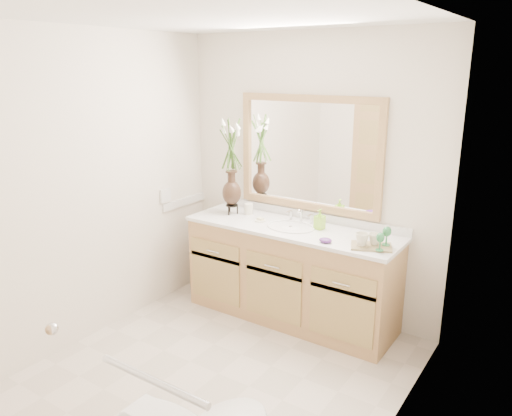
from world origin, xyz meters
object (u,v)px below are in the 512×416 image
Objects in this scene: flower_vase at (231,153)px; tumbler at (249,209)px; soap_bottle at (320,220)px; tray at (371,246)px.

flower_vase reaches higher than tumbler.
soap_bottle reaches higher than tumbler.
flower_vase is at bearing 152.02° from tray.
tumbler is 1.25m from tray.
tray is at bearing -9.16° from tumbler.
flower_vase is 0.98m from soap_bottle.
tumbler is at bearing 148.16° from tray.
tray is (1.37, -0.13, -0.55)m from flower_vase.
soap_bottle is at bearing 138.34° from tray.
tray is (0.52, -0.18, -0.07)m from soap_bottle.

